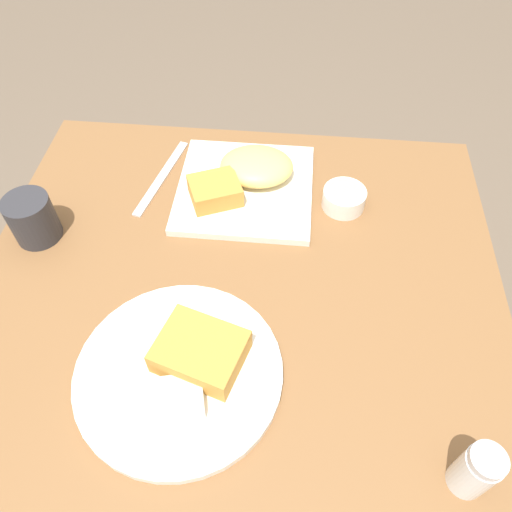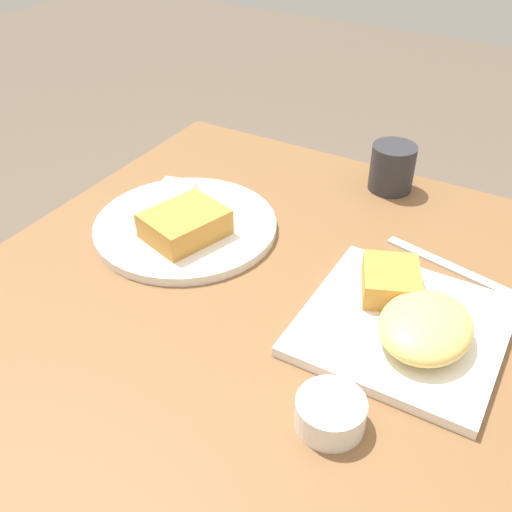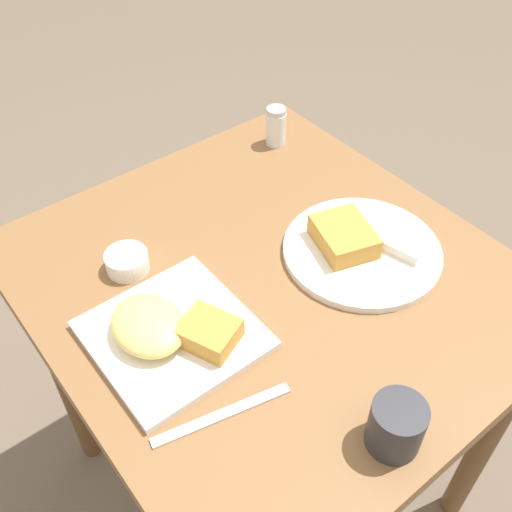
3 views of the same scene
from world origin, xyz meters
name	(u,v)px [view 2 (image 2 of 3)]	position (x,y,z in m)	size (l,w,h in m)	color
dining_table	(256,342)	(0.00, 0.00, 0.66)	(0.83, 0.77, 0.78)	brown
plate_square_near	(409,320)	(0.01, -0.21, 0.80)	(0.24, 0.24, 0.06)	white
plate_oval_far	(184,223)	(0.06, 0.16, 0.79)	(0.28, 0.28, 0.05)	white
sauce_ramekin	(330,412)	(-0.17, -0.19, 0.79)	(0.08, 0.08, 0.04)	white
butter_knife	(453,268)	(0.17, -0.23, 0.78)	(0.06, 0.21, 0.00)	silver
coffee_mug	(392,168)	(0.35, -0.07, 0.82)	(0.08, 0.08, 0.08)	#2D2D33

